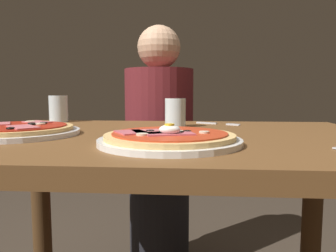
{
  "coord_description": "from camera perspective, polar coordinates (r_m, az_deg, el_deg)",
  "views": [
    {
      "loc": [
        0.07,
        -0.84,
        0.88
      ],
      "look_at": [
        0.01,
        -0.08,
        0.79
      ],
      "focal_mm": 34.59,
      "sensor_mm": 36.0,
      "label": 1
    }
  ],
  "objects": [
    {
      "name": "fork",
      "position": [
        1.12,
        8.13,
        0.45
      ],
      "size": [
        0.15,
        0.09,
        0.0
      ],
      "color": "silver",
      "rests_on": "dining_table"
    },
    {
      "name": "pizza_across_left",
      "position": [
        0.92,
        -25.14,
        -0.7
      ],
      "size": [
        0.32,
        0.32,
        0.03
      ],
      "color": "white",
      "rests_on": "dining_table"
    },
    {
      "name": "diner_person",
      "position": [
        1.56,
        -1.55,
        -5.6
      ],
      "size": [
        0.32,
        0.32,
        1.18
      ],
      "rotation": [
        0.0,
        0.0,
        3.14
      ],
      "color": "black",
      "rests_on": "ground"
    },
    {
      "name": "pizza_foreground",
      "position": [
        0.68,
        0.24,
        -2.21
      ],
      "size": [
        0.31,
        0.31,
        0.05
      ],
      "color": "white",
      "rests_on": "dining_table"
    },
    {
      "name": "dining_table",
      "position": [
        0.88,
        -0.57,
        -9.96
      ],
      "size": [
        1.13,
        0.76,
        0.76
      ],
      "color": "brown",
      "rests_on": "ground"
    },
    {
      "name": "water_glass_near",
      "position": [
        1.26,
        -18.73,
        2.59
      ],
      "size": [
        0.07,
        0.07,
        0.1
      ],
      "color": "silver",
      "rests_on": "dining_table"
    },
    {
      "name": "water_glass_far",
      "position": [
        1.01,
        1.29,
        2.02
      ],
      "size": [
        0.07,
        0.07,
        0.09
      ],
      "color": "silver",
      "rests_on": "dining_table"
    }
  ]
}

